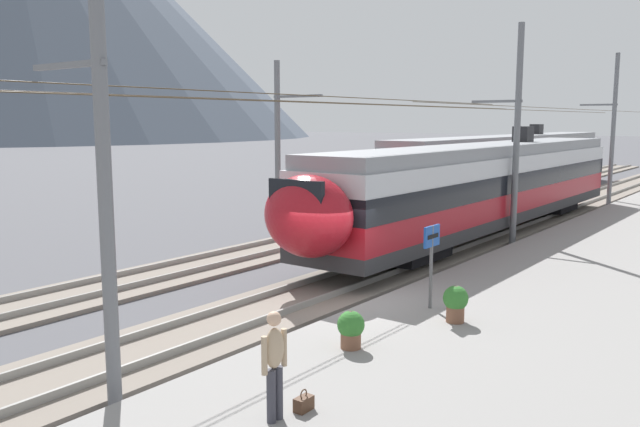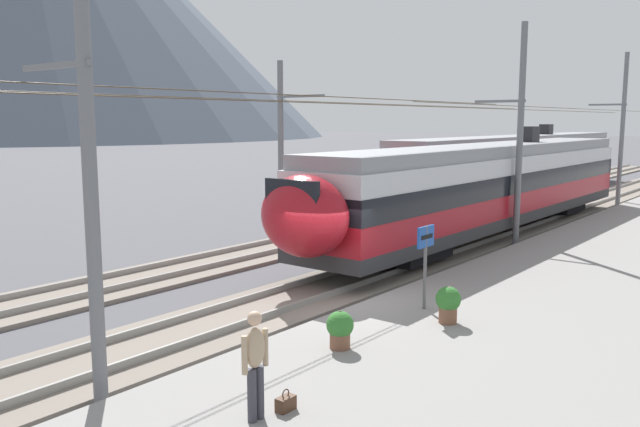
% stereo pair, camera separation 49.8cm
% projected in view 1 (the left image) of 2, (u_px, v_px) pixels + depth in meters
% --- Properties ---
extents(ground_plane, '(400.00, 400.00, 0.00)m').
position_uv_depth(ground_plane, '(343.00, 309.00, 16.75)').
color(ground_plane, '#4C4C51').
extents(platform_slab, '(120.00, 7.99, 0.36)m').
position_uv_depth(platform_slab, '(527.00, 340.00, 13.84)').
color(platform_slab, gray).
rests_on(platform_slab, ground).
extents(track_near, '(120.00, 3.00, 0.28)m').
position_uv_depth(track_near, '(303.00, 298.00, 17.54)').
color(track_near, slate).
rests_on(track_near, ground).
extents(track_far, '(120.00, 3.00, 0.28)m').
position_uv_depth(track_far, '(178.00, 271.00, 20.59)').
color(track_far, slate).
rests_on(track_far, ground).
extents(train_near_platform, '(25.07, 2.99, 4.27)m').
position_uv_depth(train_near_platform, '(485.00, 184.00, 26.69)').
color(train_near_platform, '#2D2D30').
rests_on(train_near_platform, track_near).
extents(train_far_track, '(31.07, 2.97, 4.27)m').
position_uv_depth(train_far_track, '(509.00, 160.00, 42.15)').
color(train_far_track, '#2D2D30').
rests_on(train_far_track, track_far).
extents(catenary_mast_west, '(39.21, 2.00, 8.02)m').
position_uv_depth(catenary_mast_west, '(100.00, 164.00, 10.37)').
color(catenary_mast_west, slate).
rests_on(catenary_mast_west, ground).
extents(catenary_mast_mid, '(39.21, 2.00, 8.40)m').
position_uv_depth(catenary_mast_mid, '(514.00, 134.00, 24.50)').
color(catenary_mast_mid, slate).
rests_on(catenary_mast_mid, ground).
extents(catenary_mast_east, '(39.21, 2.00, 8.48)m').
position_uv_depth(catenary_mast_east, '(611.00, 129.00, 36.01)').
color(catenary_mast_east, slate).
rests_on(catenary_mast_east, ground).
extents(catenary_mast_far_side, '(39.21, 2.47, 7.27)m').
position_uv_depth(catenary_mast_far_side, '(281.00, 144.00, 27.07)').
color(catenary_mast_far_side, slate).
rests_on(catenary_mast_far_side, ground).
extents(platform_sign, '(0.70, 0.08, 2.00)m').
position_uv_depth(platform_sign, '(432.00, 248.00, 15.34)').
color(platform_sign, '#59595B').
rests_on(platform_sign, platform_slab).
extents(passenger_walking, '(0.53, 0.22, 1.69)m').
position_uv_depth(passenger_walking, '(274.00, 360.00, 9.59)').
color(passenger_walking, '#383842').
rests_on(passenger_walking, platform_slab).
extents(handbag_beside_passenger, '(0.32, 0.18, 0.35)m').
position_uv_depth(handbag_beside_passenger, '(304.00, 403.00, 10.04)').
color(handbag_beside_passenger, '#472D1E').
rests_on(handbag_beside_passenger, platform_slab).
extents(potted_plant_platform_edge, '(0.56, 0.56, 0.83)m').
position_uv_depth(potted_plant_platform_edge, '(456.00, 301.00, 14.41)').
color(potted_plant_platform_edge, brown).
rests_on(potted_plant_platform_edge, platform_slab).
extents(potted_plant_by_shelter, '(0.54, 0.54, 0.75)m').
position_uv_depth(potted_plant_by_shelter, '(351.00, 327.00, 12.76)').
color(potted_plant_by_shelter, brown).
rests_on(potted_plant_by_shelter, platform_slab).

